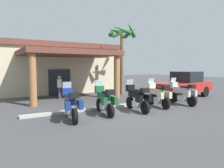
# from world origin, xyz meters

# --- Properties ---
(ground_plane) EXTENTS (80.00, 80.00, 0.00)m
(ground_plane) POSITION_xyz_m (0.00, 0.00, 0.00)
(ground_plane) COLOR #424244
(motel_building) EXTENTS (11.83, 11.11, 4.36)m
(motel_building) POSITION_xyz_m (0.04, 11.46, 2.23)
(motel_building) COLOR beige
(motel_building) RESTS_ON ground_plane
(motorcycle_blue) EXTENTS (0.85, 2.20, 1.61)m
(motorcycle_blue) POSITION_xyz_m (-2.27, 0.14, 0.70)
(motorcycle_blue) COLOR black
(motorcycle_blue) RESTS_ON ground_plane
(motorcycle_green) EXTENTS (0.85, 2.20, 1.61)m
(motorcycle_green) POSITION_xyz_m (-0.48, 0.33, 0.70)
(motorcycle_green) COLOR black
(motorcycle_green) RESTS_ON ground_plane
(motorcycle_black) EXTENTS (0.82, 2.21, 1.61)m
(motorcycle_black) POSITION_xyz_m (1.32, 0.06, 0.70)
(motorcycle_black) COLOR black
(motorcycle_black) RESTS_ON ground_plane
(motorcycle_cream) EXTENTS (0.92, 2.19, 1.61)m
(motorcycle_cream) POSITION_xyz_m (3.12, 0.37, 0.70)
(motorcycle_cream) COLOR black
(motorcycle_cream) RESTS_ON ground_plane
(motorcycle_silver) EXTENTS (0.76, 2.21, 1.61)m
(motorcycle_silver) POSITION_xyz_m (4.91, 0.14, 0.70)
(motorcycle_silver) COLOR black
(motorcycle_silver) RESTS_ON ground_plane
(pedestrian) EXTENTS (0.33, 0.46, 1.67)m
(pedestrian) POSITION_xyz_m (-0.72, 6.41, 0.97)
(pedestrian) COLOR #3F334C
(pedestrian) RESTS_ON ground_plane
(pickup_truck_red) EXTENTS (5.36, 2.40, 1.95)m
(pickup_truck_red) POSITION_xyz_m (7.50, 2.23, 0.94)
(pickup_truck_red) COLOR black
(pickup_truck_red) RESTS_ON ground_plane
(palm_tree_near_portico) EXTENTS (2.38, 2.49, 5.88)m
(palm_tree_near_portico) POSITION_xyz_m (4.53, 6.12, 4.42)
(palm_tree_near_portico) COLOR brown
(palm_tree_near_portico) RESTS_ON ground_plane
(curb_strip) EXTENTS (10.98, 0.36, 0.12)m
(curb_strip) POSITION_xyz_m (1.32, 1.61, 0.06)
(curb_strip) COLOR #ADA89E
(curb_strip) RESTS_ON ground_plane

